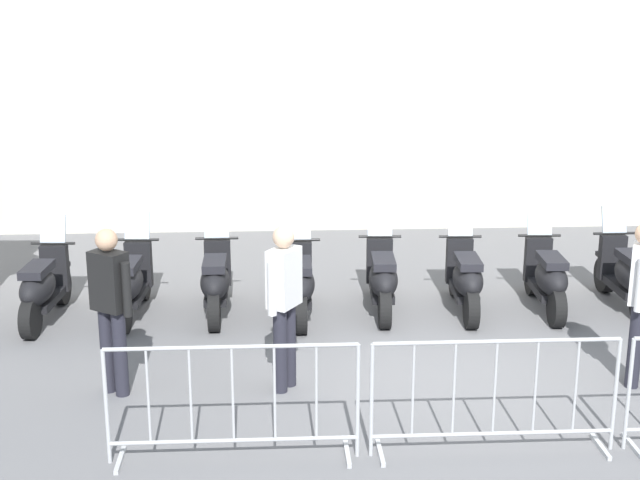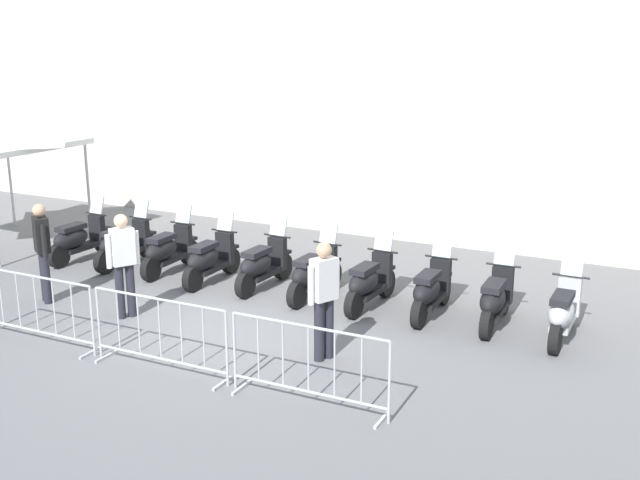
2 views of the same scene
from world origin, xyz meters
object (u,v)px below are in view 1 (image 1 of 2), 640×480
object	(u,v)px
motorcycle_2	(216,281)
barrier_segment_1	(494,398)
barrier_segment_0	(233,404)
officer_near_row_end	(110,302)
motorcycle_7	(626,275)
motorcycle_3	(300,283)
motorcycle_6	(547,278)
officer_mid_plaza	(284,298)
motorcycle_0	(43,288)
motorcycle_5	(465,279)
motorcycle_1	(131,283)
officer_by_barriers	(640,294)
motorcycle_4	(382,279)

from	to	relation	value
motorcycle_2	barrier_segment_1	world-z (taller)	motorcycle_2
barrier_segment_0	officer_near_row_end	xyz separation A→B (m)	(-1.32, 1.36, 0.45)
motorcycle_7	barrier_segment_1	size ratio (longest dim) A/B	0.79
motorcycle_3	motorcycle_6	size ratio (longest dim) A/B	1.00
motorcycle_2	officer_mid_plaza	xyz separation A→B (m)	(0.93, -2.19, 0.53)
motorcycle_0	motorcycle_5	bearing A→B (deg)	3.18
motorcycle_2	officer_near_row_end	xyz separation A→B (m)	(-0.79, -2.29, 0.53)
motorcycle_1	officer_mid_plaza	bearing A→B (deg)	-46.91
motorcycle_6	barrier_segment_1	size ratio (longest dim) A/B	0.79
motorcycle_0	motorcycle_6	distance (m)	6.33
motorcycle_6	motorcycle_2	bearing A→B (deg)	-178.56
motorcycle_7	officer_mid_plaza	bearing A→B (deg)	-151.02
motorcycle_6	officer_by_barriers	world-z (taller)	officer_by_barriers
motorcycle_2	barrier_segment_0	distance (m)	3.69
motorcycle_5	barrier_segment_1	distance (m)	3.63
motorcycle_4	barrier_segment_0	xyz separation A→B (m)	(-1.57, -3.73, 0.07)
motorcycle_5	barrier_segment_1	xyz separation A→B (m)	(-0.36, -3.61, 0.07)
motorcycle_2	motorcycle_4	bearing A→B (deg)	2.09
motorcycle_0	officer_near_row_end	xyz separation A→B (m)	(1.32, -2.06, 0.53)
motorcycle_2	officer_by_barriers	xyz separation A→B (m)	(4.56, -2.10, 0.53)
motorcycle_1	motorcycle_7	xyz separation A→B (m)	(6.33, 0.27, 0.00)
officer_near_row_end	officer_mid_plaza	world-z (taller)	same
motorcycle_6	officer_mid_plaza	size ratio (longest dim) A/B	0.99
motorcycle_4	motorcycle_5	xyz separation A→B (m)	(1.06, -0.01, 0.00)
motorcycle_3	motorcycle_1	bearing A→B (deg)	179.14
motorcycle_0	motorcycle_2	size ratio (longest dim) A/B	1.00
motorcycle_5	barrier_segment_1	bearing A→B (deg)	-95.62
motorcycle_0	officer_by_barriers	xyz separation A→B (m)	(6.67, -1.87, 0.53)
barrier_segment_1	officer_mid_plaza	bearing A→B (deg)	144.02
motorcycle_0	officer_by_barriers	world-z (taller)	officer_by_barriers
motorcycle_3	barrier_segment_0	distance (m)	3.60
officer_mid_plaza	motorcycle_1	bearing A→B (deg)	133.09
motorcycle_4	motorcycle_5	bearing A→B (deg)	-0.61
motorcycle_0	officer_mid_plaza	distance (m)	3.66
motorcycle_2	officer_mid_plaza	bearing A→B (deg)	-66.91
officer_near_row_end	officer_by_barriers	world-z (taller)	same
barrier_segment_0	barrier_segment_1	world-z (taller)	same
motorcycle_5	motorcycle_6	xyz separation A→B (m)	(1.05, 0.04, 0.00)
officer_by_barriers	motorcycle_3	bearing A→B (deg)	150.14
motorcycle_0	barrier_segment_1	size ratio (longest dim) A/B	0.79
motorcycle_3	officer_by_barriers	xyz separation A→B (m)	(3.50, -2.01, 0.53)
motorcycle_5	officer_near_row_end	xyz separation A→B (m)	(-3.95, -2.35, 0.53)
officer_near_row_end	officer_by_barriers	xyz separation A→B (m)	(5.35, 0.19, 0.00)
motorcycle_1	motorcycle_4	bearing A→B (deg)	2.48
motorcycle_3	officer_mid_plaza	bearing A→B (deg)	-93.41
motorcycle_6	officer_by_barriers	size ratio (longest dim) A/B	0.99
motorcycle_4	officer_mid_plaza	xyz separation A→B (m)	(-1.17, -2.27, 0.53)
motorcycle_0	officer_mid_plaza	size ratio (longest dim) A/B	1.00
motorcycle_1	motorcycle_5	xyz separation A→B (m)	(4.22, 0.13, 0.00)
motorcycle_0	officer_by_barriers	bearing A→B (deg)	-15.71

